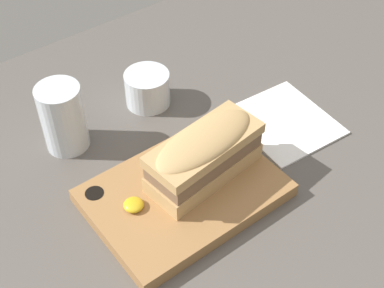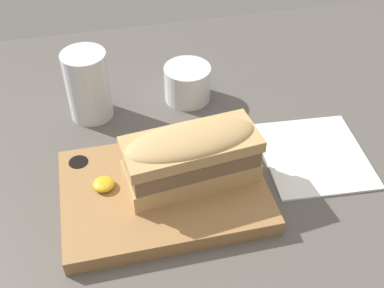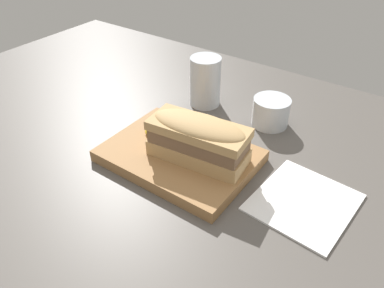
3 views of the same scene
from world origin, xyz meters
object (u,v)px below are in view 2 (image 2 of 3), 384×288
at_px(wine_glass, 187,84).
at_px(napkin, 314,155).
at_px(water_glass, 89,89).
at_px(sandwich, 191,155).
at_px(serving_board, 163,191).

bearing_deg(wine_glass, napkin, -50.54).
bearing_deg(water_glass, napkin, -29.37).
bearing_deg(sandwich, serving_board, -175.55).
distance_m(serving_board, sandwich, 0.07).
height_order(sandwich, napkin, sandwich).
bearing_deg(sandwich, wine_glass, 78.75).
relative_size(water_glass, wine_glass, 1.46).
xyz_separation_m(sandwich, napkin, (0.21, 0.03, -0.07)).
bearing_deg(sandwich, water_glass, 120.79).
bearing_deg(sandwich, napkin, 7.35).
relative_size(serving_board, napkin, 1.57).
bearing_deg(serving_board, sandwich, 4.45).
distance_m(wine_glass, napkin, 0.26).
height_order(serving_board, sandwich, sandwich).
height_order(serving_board, wine_glass, wine_glass).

